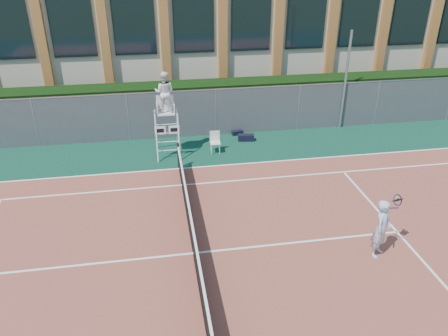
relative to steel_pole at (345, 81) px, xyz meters
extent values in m
plane|color=#233814|center=(-8.16, -8.70, -2.33)|extent=(120.00, 120.00, 0.00)
cube|color=#0B3224|center=(-8.16, -7.70, -2.33)|extent=(36.00, 20.00, 0.01)
cube|color=brown|center=(-8.16, -8.70, -2.31)|extent=(23.77, 10.97, 0.02)
cylinder|color=black|center=(-8.16, -3.10, -1.78)|extent=(0.10, 0.10, 1.10)
cube|color=black|center=(-8.16, -8.70, -1.87)|extent=(0.03, 11.00, 0.86)
cube|color=white|center=(-8.16, -8.70, -1.42)|extent=(0.06, 11.20, 0.07)
cube|color=black|center=(-8.16, 1.30, -1.23)|extent=(40.00, 1.40, 2.20)
cube|color=beige|center=(-8.16, 9.30, 1.67)|extent=(44.00, 10.00, 8.00)
cylinder|color=#9EA0A5|center=(0.00, 0.00, 0.00)|extent=(0.12, 0.12, 4.67)
cylinder|color=white|center=(-8.97, -2.21, -1.39)|extent=(0.06, 0.54, 1.98)
cylinder|color=white|center=(-8.06, -2.21, -1.39)|extent=(0.06, 0.54, 1.98)
cylinder|color=white|center=(-8.97, -1.19, -1.39)|extent=(0.06, 0.54, 1.98)
cylinder|color=white|center=(-8.06, -1.19, -1.39)|extent=(0.06, 0.54, 1.98)
cube|color=white|center=(-8.51, -1.70, -0.45)|extent=(0.71, 0.61, 0.06)
cube|color=white|center=(-8.51, -1.42, -0.10)|extent=(0.71, 0.05, 0.61)
cube|color=white|center=(-8.80, -2.10, -1.06)|extent=(0.45, 0.03, 0.34)
cube|color=white|center=(-8.23, -2.10, -1.06)|extent=(0.45, 0.03, 0.34)
imported|color=white|center=(-8.51, -1.65, 0.41)|extent=(0.94, 0.81, 1.67)
cube|color=silver|center=(-6.50, -1.89, -1.88)|extent=(0.45, 0.45, 0.04)
cube|color=silver|center=(-6.49, -1.69, -1.63)|extent=(0.43, 0.06, 0.46)
cylinder|color=silver|center=(-6.68, -2.05, -2.11)|extent=(0.03, 0.03, 0.43)
cylinder|color=silver|center=(-6.33, -2.07, -2.11)|extent=(0.03, 0.03, 0.43)
cylinder|color=silver|center=(-6.66, -1.70, -2.11)|extent=(0.03, 0.03, 0.43)
cylinder|color=silver|center=(-6.31, -1.72, -2.11)|extent=(0.03, 0.03, 0.43)
cube|color=black|center=(-4.92, -0.86, -2.17)|extent=(0.74, 0.37, 0.30)
cube|color=black|center=(-5.17, -0.10, -2.22)|extent=(0.55, 0.32, 0.20)
imported|color=silver|center=(-2.91, -9.61, -1.41)|extent=(0.77, 0.76, 1.79)
torus|color=#21154E|center=(-2.43, -9.38, -0.66)|extent=(0.38, 0.30, 0.30)
sphere|color=#CCE533|center=(-2.33, -9.20, -0.71)|extent=(0.07, 0.07, 0.07)
camera|label=1|loc=(-8.97, -18.89, 5.71)|focal=35.00mm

